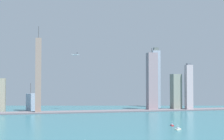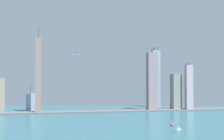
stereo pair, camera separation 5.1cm
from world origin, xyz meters
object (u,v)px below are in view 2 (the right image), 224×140
Objects in this scene: skyscraper_7 at (156,78)px; airplane at (75,55)px; skyscraper_2 at (38,75)px; skyscraper_5 at (176,92)px; skyscraper_6 at (189,87)px; boat_6 at (178,129)px; boat_5 at (172,125)px; skyscraper_3 at (3,95)px; skyscraper_4 at (152,82)px; skyscraper_0 at (31,102)px.

skyscraper_7 reaches higher than airplane.
skyscraper_2 is at bearing 86.51° from airplane.
skyscraper_7 is at bearing 106.17° from skyscraper_5.
boat_6 is (-167.14, -307.94, -58.57)m from skyscraper_6.
airplane is (-134.78, 320.92, 144.31)m from boat_5.
boat_5 is (314.01, -319.10, -40.63)m from skyscraper_3.
boat_5 reaches higher than boat_6.
boat_5 is at bearing -106.04° from skyscraper_7.
skyscraper_3 is (-86.62, 44.21, -48.28)m from skyscraper_2.
boat_5 is 1.14× the size of boat_6.
skyscraper_5 is (358.46, 9.39, -42.49)m from skyscraper_2.
airplane is (-197.63, 39.34, 70.16)m from skyscraper_4.
skyscraper_0 is at bearing 168.99° from skyscraper_6.
skyscraper_6 is at bearing -40.90° from skyscraper_5.
skyscraper_7 reaches higher than boat_6.
boat_5 is 376.80m from airplane.
skyscraper_5 is 0.55× the size of skyscraper_7.
boat_6 is at bearing -118.49° from skyscraper_6.
skyscraper_4 is 13.81× the size of boat_6.
skyscraper_2 is at bearing -27.04° from skyscraper_3.
skyscraper_4 reaches higher than boat_5.
skyscraper_3 reaches higher than boat_6.
skyscraper_7 reaches higher than skyscraper_6.
skyscraper_3 is 3.45× the size of airplane.
skyscraper_6 reaches higher than skyscraper_0.
skyscraper_7 reaches higher than skyscraper_5.
skyscraper_7 is 253.45m from airplane.
skyscraper_4 is 12.15× the size of boat_5.
skyscraper_2 is 15.60× the size of boat_5.
skyscraper_2 reaches higher than skyscraper_7.
skyscraper_2 is 2.20× the size of skyscraper_5.
skyscraper_6 is 5.08× the size of airplane.
skyscraper_6 is at bearing -64.75° from skyscraper_7.
skyscraper_0 is 0.75× the size of skyscraper_5.
skyscraper_3 is at bearing 174.31° from skyscraper_4.
boat_6 is (-116.16, -416.06, -82.82)m from skyscraper_7.
skyscraper_4 is 0.93× the size of skyscraper_7.
skyscraper_4 is 297.89m from boat_5.
skyscraper_5 is 3.93× the size of airplane.
skyscraper_0 is 5.29× the size of boat_5.
skyscraper_0 is 383.08m from skyscraper_5.
skyscraper_6 reaches higher than skyscraper_5.
airplane reaches higher than skyscraper_5.
skyscraper_3 is at bearing 173.04° from skyscraper_6.
skyscraper_0 is 2.93× the size of airplane.
skyscraper_2 is at bearing 178.02° from skyscraper_6.
skyscraper_3 is at bearing -162.50° from skyscraper_0.
skyscraper_3 is 477.19m from boat_6.
skyscraper_2 is 2.51× the size of skyscraper_3.
skyscraper_2 is 108.57m from skyscraper_3.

